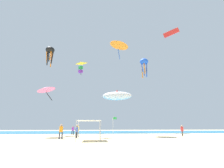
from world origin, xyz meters
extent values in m
cube|color=#D1BA8C|center=(0.00, 0.00, -0.05)|extent=(110.00, 110.00, 0.10)
cube|color=#1E6B93|center=(0.00, 29.64, 0.01)|extent=(110.00, 24.01, 0.03)
cylinder|color=#B2B2B7|center=(-5.76, -1.87, 1.13)|extent=(0.07, 0.07, 2.26)
cylinder|color=#B2B2B7|center=(-3.04, -1.87, 1.13)|extent=(0.07, 0.07, 2.26)
cylinder|color=#B2B2B7|center=(-5.76, 1.32, 1.13)|extent=(0.07, 0.07, 2.26)
cylinder|color=#B2B2B7|center=(-3.04, 1.32, 1.13)|extent=(0.07, 0.07, 2.26)
cube|color=white|center=(-4.40, -0.27, 2.29)|extent=(2.78, 3.26, 0.06)
cylinder|color=black|center=(-6.20, 4.31, 0.40)|extent=(0.16, 0.16, 0.81)
cylinder|color=black|center=(-6.38, 4.57, 0.40)|extent=(0.16, 0.16, 0.81)
cylinder|color=blue|center=(-6.29, 4.44, 1.16)|extent=(0.42, 0.42, 0.70)
sphere|color=tan|center=(-6.29, 4.44, 1.64)|extent=(0.26, 0.26, 0.26)
cylinder|color=#33384C|center=(-8.25, 2.34, 0.44)|extent=(0.17, 0.17, 0.87)
cylinder|color=#33384C|center=(-7.91, 2.39, 0.44)|extent=(0.17, 0.17, 0.87)
cylinder|color=orange|center=(-8.08, 2.37, 1.25)|extent=(0.45, 0.45, 0.76)
sphere|color=tan|center=(-8.08, 2.37, 1.77)|extent=(0.28, 0.28, 0.28)
cylinder|color=brown|center=(10.76, 6.70, 0.41)|extent=(0.16, 0.16, 0.82)
cylinder|color=brown|center=(10.93, 6.97, 0.41)|extent=(0.16, 0.16, 0.82)
cylinder|color=red|center=(10.85, 6.84, 1.18)|extent=(0.43, 0.43, 0.72)
sphere|color=tan|center=(10.85, 6.84, 1.67)|extent=(0.27, 0.27, 0.27)
cylinder|color=black|center=(-7.69, 13.68, 0.39)|extent=(0.15, 0.15, 0.77)
cylinder|color=black|center=(-7.99, 13.71, 0.39)|extent=(0.15, 0.15, 0.77)
cylinder|color=purple|center=(-7.84, 13.69, 1.11)|extent=(0.40, 0.40, 0.67)
sphere|color=tan|center=(-7.84, 13.69, 1.57)|extent=(0.25, 0.25, 0.25)
cylinder|color=#33384C|center=(-6.46, 7.23, 0.43)|extent=(0.17, 0.17, 0.85)
cylinder|color=#33384C|center=(-6.27, 7.51, 0.43)|extent=(0.17, 0.17, 0.85)
cylinder|color=yellow|center=(-6.37, 7.37, 1.22)|extent=(0.44, 0.44, 0.74)
sphere|color=tan|center=(-6.37, 7.37, 1.73)|extent=(0.28, 0.28, 0.28)
cylinder|color=silver|center=(-0.89, 5.52, 1.51)|extent=(0.06, 0.06, 3.01)
cube|color=green|center=(-0.58, 5.52, 2.84)|extent=(0.55, 0.02, 0.35)
ellipsoid|color=blue|center=(9.54, 22.31, 18.91)|extent=(2.81, 2.81, 1.64)
cylinder|color=blue|center=(8.87, 22.12, 17.14)|extent=(0.50, 0.32, 2.55)
cylinder|color=orange|center=(9.37, 21.63, 16.76)|extent=(0.33, 0.57, 3.30)
cylinder|color=blue|center=(10.04, 21.82, 16.38)|extent=(0.54, 0.54, 4.06)
cylinder|color=orange|center=(10.21, 22.49, 17.14)|extent=(0.50, 0.32, 2.55)
cylinder|color=blue|center=(9.72, 22.98, 16.76)|extent=(0.33, 0.57, 3.30)
cylinder|color=orange|center=(9.05, 22.79, 16.38)|extent=(0.54, 0.54, 4.06)
cone|color=pink|center=(-11.89, 7.57, 7.75)|extent=(3.27, 3.25, 1.28)
cylinder|color=black|center=(-11.73, 8.80, 6.82)|extent=(1.50, 0.29, 1.84)
cube|color=red|center=(12.50, 11.03, 21.43)|extent=(3.41, 1.29, 2.13)
cube|color=pink|center=(12.50, 11.03, 20.97)|extent=(2.58, 0.94, 1.17)
cube|color=yellow|center=(-6.30, 8.19, 12.61)|extent=(2.19, 2.20, 0.33)
cylinder|color=black|center=(-6.30, 8.19, 11.32)|extent=(0.10, 0.10, 1.66)
cube|color=green|center=(-7.58, 22.19, 16.53)|extent=(1.28, 1.26, 0.86)
cube|color=purple|center=(-7.58, 22.19, 15.47)|extent=(1.28, 1.26, 0.86)
ellipsoid|color=white|center=(2.26, 24.43, 9.57)|extent=(8.40, 4.63, 2.88)
cone|color=red|center=(2.26, 24.43, 10.82)|extent=(1.44, 1.58, 1.12)
ellipsoid|color=black|center=(-13.67, 14.56, 17.79)|extent=(2.55, 2.55, 1.35)
cylinder|color=black|center=(-13.96, 15.05, 16.34)|extent=(0.31, 0.38, 2.09)
cylinder|color=orange|center=(-14.24, 14.55, 16.03)|extent=(0.48, 0.21, 2.70)
cylinder|color=black|center=(-13.95, 14.06, 15.72)|extent=(0.37, 0.49, 3.33)
cylinder|color=orange|center=(-13.38, 14.07, 16.34)|extent=(0.31, 0.38, 2.09)
cylinder|color=black|center=(-13.10, 14.57, 16.03)|extent=(0.48, 0.21, 2.70)
cylinder|color=orange|center=(-13.39, 15.06, 15.72)|extent=(0.37, 0.49, 3.33)
cone|color=orange|center=(1.16, 11.60, 18.47)|extent=(4.12, 4.07, 1.62)
cylinder|color=blue|center=(1.24, 13.27, 17.22)|extent=(0.62, 0.17, 3.06)
camera|label=1|loc=(-3.82, -21.94, 1.68)|focal=28.09mm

